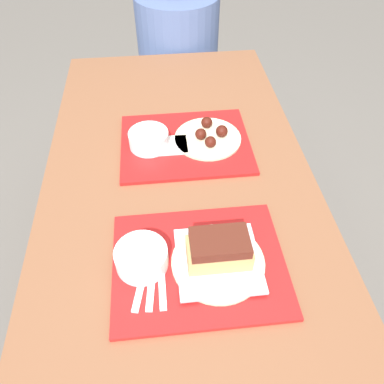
# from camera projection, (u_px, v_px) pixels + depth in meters

# --- Properties ---
(ground_plane) EXTENTS (12.00, 12.00, 0.00)m
(ground_plane) POSITION_uv_depth(u_px,v_px,m) (185.00, 319.00, 1.62)
(ground_plane) COLOR #605B56
(picnic_table) EXTENTS (0.81, 1.75, 0.77)m
(picnic_table) POSITION_uv_depth(u_px,v_px,m) (182.00, 222.00, 1.13)
(picnic_table) COLOR brown
(picnic_table) RESTS_ON ground_plane
(picnic_bench_far) EXTENTS (0.77, 0.28, 0.43)m
(picnic_bench_far) POSITION_uv_depth(u_px,v_px,m) (166.00, 105.00, 2.10)
(picnic_bench_far) COLOR brown
(picnic_bench_far) RESTS_ON ground_plane
(tray_near) EXTENTS (0.42, 0.33, 0.01)m
(tray_near) POSITION_uv_depth(u_px,v_px,m) (199.00, 264.00, 0.91)
(tray_near) COLOR red
(tray_near) RESTS_ON picnic_table
(tray_far) EXTENTS (0.42, 0.33, 0.01)m
(tray_far) POSITION_uv_depth(u_px,v_px,m) (185.00, 144.00, 1.22)
(tray_far) COLOR red
(tray_far) RESTS_ON picnic_table
(bowl_coleslaw_near) EXTENTS (0.13, 0.13, 0.05)m
(bowl_coleslaw_near) POSITION_uv_depth(u_px,v_px,m) (141.00, 257.00, 0.88)
(bowl_coleslaw_near) COLOR silver
(bowl_coleslaw_near) RESTS_ON tray_near
(brisket_sandwich_plate) EXTENTS (0.23, 0.23, 0.10)m
(brisket_sandwich_plate) POSITION_uv_depth(u_px,v_px,m) (219.00, 255.00, 0.88)
(brisket_sandwich_plate) COLOR beige
(brisket_sandwich_plate) RESTS_ON tray_near
(plastic_fork_near) EXTENTS (0.04, 0.17, 0.00)m
(plastic_fork_near) POSITION_uv_depth(u_px,v_px,m) (152.00, 277.00, 0.88)
(plastic_fork_near) COLOR white
(plastic_fork_near) RESTS_ON tray_near
(plastic_knife_near) EXTENTS (0.02, 0.17, 0.00)m
(plastic_knife_near) POSITION_uv_depth(u_px,v_px,m) (162.00, 277.00, 0.88)
(plastic_knife_near) COLOR white
(plastic_knife_near) RESTS_ON tray_near
(plastic_spoon_near) EXTENTS (0.05, 0.17, 0.00)m
(plastic_spoon_near) POSITION_uv_depth(u_px,v_px,m) (143.00, 278.00, 0.87)
(plastic_spoon_near) COLOR white
(plastic_spoon_near) RESTS_ON tray_near
(condiment_packet) EXTENTS (0.04, 0.03, 0.01)m
(condiment_packet) POSITION_uv_depth(u_px,v_px,m) (200.00, 237.00, 0.96)
(condiment_packet) COLOR #A59E93
(condiment_packet) RESTS_ON tray_near
(bowl_coleslaw_far) EXTENTS (0.13, 0.13, 0.05)m
(bowl_coleslaw_far) POSITION_uv_depth(u_px,v_px,m) (149.00, 138.00, 1.19)
(bowl_coleslaw_far) COLOR silver
(bowl_coleslaw_far) RESTS_ON tray_far
(wings_plate_far) EXTENTS (0.22, 0.22, 0.05)m
(wings_plate_far) POSITION_uv_depth(u_px,v_px,m) (209.00, 136.00, 1.22)
(wings_plate_far) COLOR beige
(wings_plate_far) RESTS_ON tray_far
(napkin_far) EXTENTS (0.13, 0.09, 0.01)m
(napkin_far) POSITION_uv_depth(u_px,v_px,m) (167.00, 146.00, 1.20)
(napkin_far) COLOR white
(napkin_far) RESTS_ON tray_far
(person_seated_across) EXTENTS (0.40, 0.40, 0.69)m
(person_seated_across) POSITION_uv_depth(u_px,v_px,m) (178.00, 44.00, 1.85)
(person_seated_across) COLOR #4C6093
(person_seated_across) RESTS_ON picnic_bench_far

